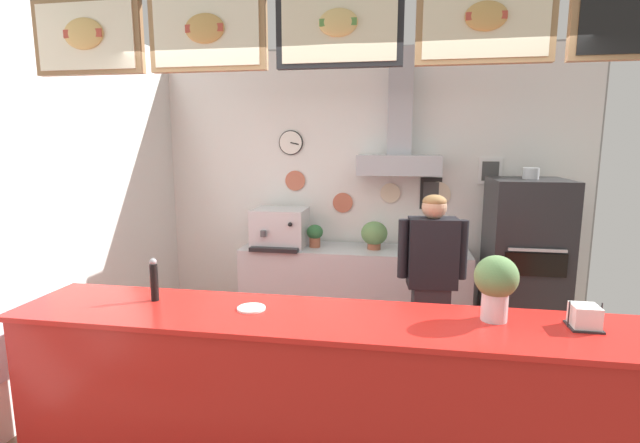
% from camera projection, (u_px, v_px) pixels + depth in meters
% --- Properties ---
extents(back_wall_assembly, '(4.53, 2.53, 2.95)m').
position_uv_depth(back_wall_assembly, '(368.00, 183.00, 4.85)').
color(back_wall_assembly, gray).
rests_on(back_wall_assembly, ground_plane).
extents(left_wall_with_window, '(0.15, 4.69, 2.95)m').
position_uv_depth(left_wall_with_window, '(4.00, 220.00, 3.10)').
color(left_wall_with_window, white).
rests_on(left_wall_with_window, ground_plane).
extents(service_counter, '(3.67, 0.64, 1.04)m').
position_uv_depth(service_counter, '(332.00, 404.00, 2.63)').
color(service_counter, red).
rests_on(service_counter, ground_plane).
extents(back_prep_counter, '(2.29, 0.59, 0.92)m').
position_uv_depth(back_prep_counter, '(353.00, 292.00, 4.80)').
color(back_prep_counter, '#B7BABF').
rests_on(back_prep_counter, ground_plane).
extents(pizza_oven, '(0.67, 0.73, 1.76)m').
position_uv_depth(pizza_oven, '(524.00, 268.00, 4.29)').
color(pizza_oven, '#232326').
rests_on(pizza_oven, ground_plane).
extents(shop_worker, '(0.53, 0.25, 1.60)m').
position_uv_depth(shop_worker, '(431.00, 288.00, 3.60)').
color(shop_worker, '#232328').
rests_on(shop_worker, ground_plane).
extents(espresso_machine, '(0.54, 0.54, 0.39)m').
position_uv_depth(espresso_machine, '(280.00, 228.00, 4.79)').
color(espresso_machine, silver).
rests_on(espresso_machine, back_prep_counter).
extents(potted_oregano, '(0.27, 0.27, 0.28)m').
position_uv_depth(potted_oregano, '(374.00, 234.00, 4.66)').
color(potted_oregano, '#9E563D').
rests_on(potted_oregano, back_prep_counter).
extents(potted_rosemary, '(0.20, 0.20, 0.25)m').
position_uv_depth(potted_rosemary, '(421.00, 237.00, 4.55)').
color(potted_rosemary, beige).
rests_on(potted_rosemary, back_prep_counter).
extents(potted_basil, '(0.17, 0.17, 0.23)m').
position_uv_depth(potted_basil, '(315.00, 234.00, 4.76)').
color(potted_basil, '#9E563D').
rests_on(potted_basil, back_prep_counter).
extents(condiment_plate, '(0.16, 0.16, 0.01)m').
position_uv_depth(condiment_plate, '(251.00, 308.00, 2.66)').
color(condiment_plate, white).
rests_on(condiment_plate, service_counter).
extents(basil_vase, '(0.23, 0.23, 0.36)m').
position_uv_depth(basil_vase, '(496.00, 285.00, 2.47)').
color(basil_vase, silver).
rests_on(basil_vase, service_counter).
extents(napkin_holder, '(0.16, 0.15, 0.14)m').
position_uv_depth(napkin_holder, '(585.00, 317.00, 2.39)').
color(napkin_holder, '#262628').
rests_on(napkin_holder, service_counter).
extents(pepper_grinder, '(0.05, 0.05, 0.26)m').
position_uv_depth(pepper_grinder, '(154.00, 280.00, 2.79)').
color(pepper_grinder, black).
rests_on(pepper_grinder, service_counter).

